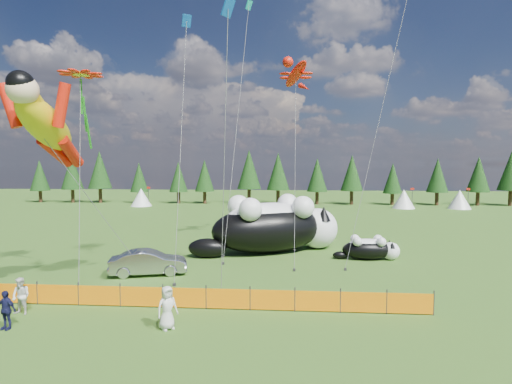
# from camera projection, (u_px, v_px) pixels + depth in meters

# --- Properties ---
(ground) EXTENTS (160.00, 160.00, 0.00)m
(ground) POSITION_uv_depth(u_px,v_px,m) (199.00, 288.00, 21.13)
(ground) COLOR #103409
(ground) RESTS_ON ground
(safety_fence) EXTENTS (22.06, 0.06, 1.10)m
(safety_fence) POSITION_uv_depth(u_px,v_px,m) (184.00, 298.00, 18.11)
(safety_fence) COLOR #262626
(safety_fence) RESTS_ON ground
(tree_line) EXTENTS (90.00, 4.00, 8.00)m
(tree_line) POSITION_uv_depth(u_px,v_px,m) (258.00, 180.00, 65.61)
(tree_line) COLOR black
(tree_line) RESTS_ON ground
(festival_tents) EXTENTS (50.00, 3.20, 2.80)m
(festival_tents) POSITION_uv_depth(u_px,v_px,m) (329.00, 198.00, 59.99)
(festival_tents) COLOR white
(festival_tents) RESTS_ON ground
(cat_large) EXTENTS (11.01, 7.54, 4.24)m
(cat_large) POSITION_uv_depth(u_px,v_px,m) (275.00, 225.00, 29.75)
(cat_large) COLOR black
(cat_large) RESTS_ON ground
(cat_small) EXTENTS (4.55, 1.64, 1.64)m
(cat_small) POSITION_uv_depth(u_px,v_px,m) (370.00, 248.00, 27.42)
(cat_small) COLOR black
(cat_small) RESTS_ON ground
(car) EXTENTS (4.73, 2.68, 1.47)m
(car) POSITION_uv_depth(u_px,v_px,m) (149.00, 262.00, 23.66)
(car) COLOR #ADADB2
(car) RESTS_ON ground
(spectator_b) EXTENTS (0.87, 0.61, 1.64)m
(spectator_b) POSITION_uv_depth(u_px,v_px,m) (21.00, 296.00, 17.33)
(spectator_b) COLOR silver
(spectator_b) RESTS_ON ground
(spectator_c) EXTENTS (0.98, 0.60, 1.56)m
(spectator_c) POSITION_uv_depth(u_px,v_px,m) (6.00, 310.00, 15.82)
(spectator_c) COLOR #16183D
(spectator_c) RESTS_ON ground
(spectator_e) EXTENTS (1.00, 0.98, 1.74)m
(spectator_e) POSITION_uv_depth(u_px,v_px,m) (167.00, 308.00, 15.82)
(spectator_e) COLOR silver
(spectator_e) RESTS_ON ground
(superhero_kite) EXTENTS (5.49, 7.57, 11.58)m
(superhero_kite) POSITION_uv_depth(u_px,v_px,m) (45.00, 124.00, 18.79)
(superhero_kite) COLOR #DBB90B
(superhero_kite) RESTS_ON ground
(gecko_kite) EXTENTS (4.56, 12.03, 16.31)m
(gecko_kite) POSITION_uv_depth(u_px,v_px,m) (296.00, 74.00, 32.33)
(gecko_kite) COLOR red
(gecko_kite) RESTS_ON ground
(flower_kite) EXTENTS (3.40, 5.76, 12.21)m
(flower_kite) POSITION_uv_depth(u_px,v_px,m) (81.00, 77.00, 22.04)
(flower_kite) COLOR red
(flower_kite) RESTS_ON ground
(diamond_kite_a) EXTENTS (1.67, 7.95, 18.09)m
(diamond_kite_a) POSITION_uv_depth(u_px,v_px,m) (186.00, 29.00, 27.62)
(diamond_kite_a) COLOR #0B50AF
(diamond_kite_a) RESTS_ON ground
(diamond_kite_c) EXTENTS (0.91, 1.06, 14.30)m
(diamond_kite_c) POSITION_uv_depth(u_px,v_px,m) (228.00, 20.00, 17.78)
(diamond_kite_c) COLOR #0B50AF
(diamond_kite_c) RESTS_ON ground
(diamond_kite_d) EXTENTS (1.42, 8.67, 21.10)m
(diamond_kite_d) POSITION_uv_depth(u_px,v_px,m) (248.00, 18.00, 32.30)
(diamond_kite_d) COLOR #0EAA9B
(diamond_kite_d) RESTS_ON ground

